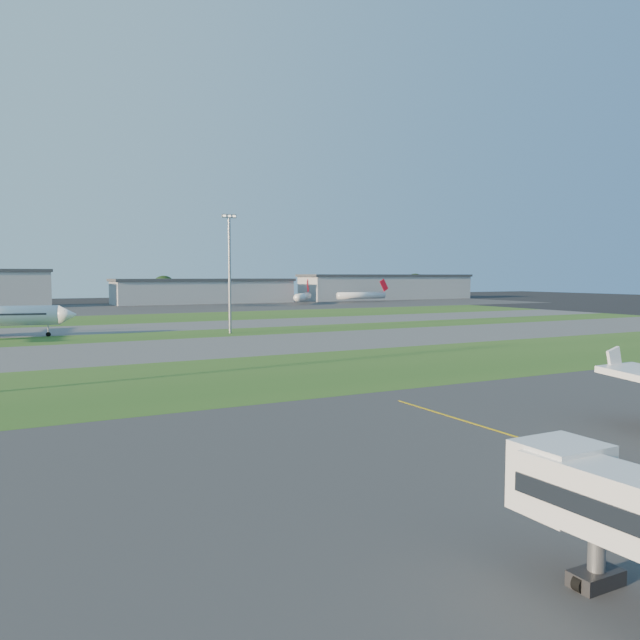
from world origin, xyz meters
TOP-DOWN VIEW (x-y plane):
  - grass_strip_a at (0.00, 52.00)m, footprint 300.00×34.00m
  - taxiway_a at (0.00, 85.00)m, footprint 300.00×32.00m
  - grass_strip_b at (0.00, 110.00)m, footprint 300.00×18.00m
  - taxiway_b at (0.00, 132.00)m, footprint 300.00×26.00m
  - grass_strip_c at (0.00, 165.00)m, footprint 300.00×40.00m
  - apron_far at (0.00, 225.00)m, footprint 400.00×80.00m
  - mini_jet_near at (91.80, 228.04)m, footprint 18.57×23.91m
  - mini_jet_far at (124.10, 230.51)m, footprint 28.63×4.08m
  - light_mast_centre at (15.00, 108.00)m, footprint 3.20×0.70m
  - hangar_east at (55.00, 255.00)m, footprint 81.60×23.00m
  - hangar_far_east at (155.00, 255.00)m, footprint 96.90×23.00m
  - tree_mid_west at (-20.00, 266.00)m, footprint 9.90×9.90m
  - tree_mid_east at (40.00, 269.00)m, footprint 11.55×11.55m
  - tree_east at (115.00, 267.00)m, footprint 10.45×10.45m
  - tree_far_east at (185.00, 271.00)m, footprint 12.65×12.65m

SIDE VIEW (x-z plane):
  - grass_strip_a at x=0.00m, z-range 0.00..0.01m
  - taxiway_a at x=0.00m, z-range 0.00..0.01m
  - grass_strip_b at x=0.00m, z-range 0.00..0.01m
  - taxiway_b at x=0.00m, z-range 0.00..0.01m
  - grass_strip_c at x=0.00m, z-range 0.00..0.01m
  - apron_far at x=0.00m, z-range 0.00..0.01m
  - mini_jet_near at x=91.80m, z-range -1.46..8.02m
  - mini_jet_far at x=124.10m, z-range -1.46..8.02m
  - hangar_east at x=55.00m, z-range 0.04..11.24m
  - tree_mid_west at x=-20.00m, z-range 0.44..11.24m
  - tree_east at x=115.00m, z-range 0.46..11.86m
  - hangar_far_east at x=155.00m, z-range 0.04..13.24m
  - tree_mid_east at x=40.00m, z-range 0.51..13.11m
  - tree_far_east at x=185.00m, z-range 0.56..14.36m
  - light_mast_centre at x=15.00m, z-range 1.91..27.71m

